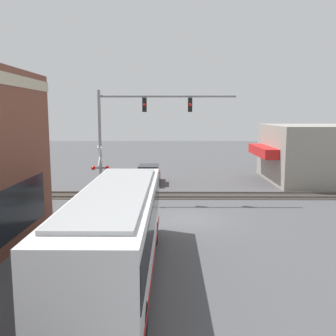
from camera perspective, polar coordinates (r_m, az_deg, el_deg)
ground_plane at (r=20.81m, az=3.02°, el=-7.80°), size 120.00×120.00×0.00m
shop_building at (r=34.34m, az=20.99°, el=2.12°), size 9.13×8.47×4.81m
city_bus at (r=13.36m, az=-7.79°, el=-9.16°), size 11.14×2.59×3.20m
traffic_signal_gantry at (r=24.43m, az=-4.58°, el=7.29°), size 0.42×8.90×7.27m
crossing_signal at (r=24.47m, az=-10.26°, el=0.00°), size 1.41×1.18×3.81m
rail_track_near at (r=26.62m, az=2.48°, el=-4.17°), size 2.60×60.00×0.15m
parked_car_red at (r=31.22m, az=-2.94°, el=-1.06°), size 4.20×1.82×1.55m
pedestrian_at_crossing at (r=24.29m, az=-7.81°, el=-3.27°), size 0.34×0.34×1.82m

